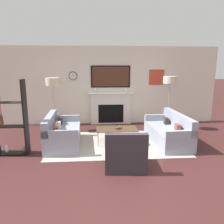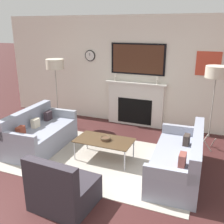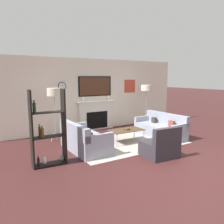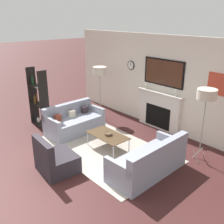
# 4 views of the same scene
# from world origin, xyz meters

# --- Properties ---
(ground_plane) EXTENTS (60.00, 60.00, 0.00)m
(ground_plane) POSITION_xyz_m (0.00, 0.00, 0.00)
(ground_plane) COLOR #3E1D1D
(fireplace_wall) EXTENTS (7.58, 0.28, 2.70)m
(fireplace_wall) POSITION_xyz_m (0.00, 4.33, 1.24)
(fireplace_wall) COLOR white
(fireplace_wall) RESTS_ON ground_plane
(area_rug) EXTENTS (3.46, 2.14, 0.01)m
(area_rug) POSITION_xyz_m (0.00, 2.17, 0.01)
(area_rug) COLOR #ABA396
(area_rug) RESTS_ON ground_plane
(couch_left) EXTENTS (0.91, 1.65, 0.80)m
(couch_left) POSITION_xyz_m (-1.42, 2.17, 0.29)
(couch_left) COLOR #8D92A5
(couch_left) RESTS_ON ground_plane
(couch_right) EXTENTS (0.86, 1.85, 0.79)m
(couch_right) POSITION_xyz_m (1.43, 2.17, 0.28)
(couch_right) COLOR #8D92A5
(couch_right) RESTS_ON ground_plane
(armchair) EXTENTS (0.85, 0.78, 0.81)m
(armchair) POSITION_xyz_m (0.05, 0.73, 0.26)
(armchair) COLOR #302B32
(armchair) RESTS_ON ground_plane
(coffee_table) EXTENTS (1.09, 0.59, 0.40)m
(coffee_table) POSITION_xyz_m (0.02, 2.22, 0.37)
(coffee_table) COLOR #4C3823
(coffee_table) RESTS_ON ground_plane
(decorative_bowl) EXTENTS (0.19, 0.19, 0.06)m
(decorative_bowl) POSITION_xyz_m (0.04, 2.22, 0.43)
(decorative_bowl) COLOR brown
(decorative_bowl) RESTS_ON coffee_table
(floor_lamp_left) EXTENTS (0.43, 0.43, 1.69)m
(floor_lamp_left) POSITION_xyz_m (-1.83, 3.47, 1.54)
(floor_lamp_left) COLOR #9E998E
(floor_lamp_left) RESTS_ON ground_plane
(floor_lamp_right) EXTENTS (0.42, 0.42, 1.72)m
(floor_lamp_right) POSITION_xyz_m (1.83, 3.47, 1.58)
(floor_lamp_right) COLOR #9E998E
(floor_lamp_right) RESTS_ON ground_plane
(shelf_unit) EXTENTS (0.77, 0.28, 1.75)m
(shelf_unit) POSITION_xyz_m (-2.52, 1.66, 0.78)
(shelf_unit) COLOR black
(shelf_unit) RESTS_ON ground_plane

